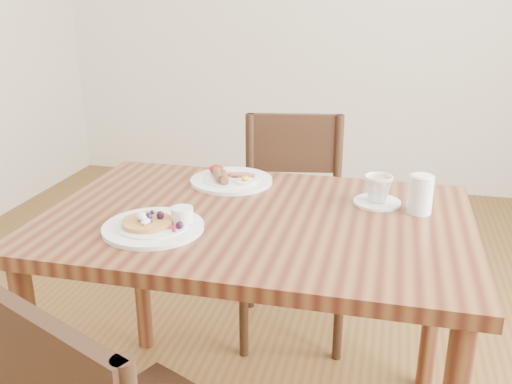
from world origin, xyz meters
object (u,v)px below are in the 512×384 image
teacup_saucer (378,191)px  chair_far (293,217)px  dining_table (256,247)px  breakfast_plate (230,179)px  water_glass (420,194)px  pancake_plate (155,225)px

teacup_saucer → chair_far: bearing=126.1°
dining_table → breakfast_plate: 0.32m
dining_table → teacup_saucer: (0.33, 0.18, 0.14)m
chair_far → teacup_saucer: chair_far is taller
breakfast_plate → teacup_saucer: size_ratio=1.93×
teacup_saucer → dining_table: bearing=-151.8°
dining_table → chair_far: bearing=90.3°
dining_table → chair_far: 0.65m
chair_far → water_glass: 0.74m
breakfast_plate → teacup_saucer: 0.49m
chair_far → breakfast_plate: (-0.15, -0.37, 0.27)m
chair_far → water_glass: chair_far is taller
teacup_saucer → water_glass: bearing=-20.5°
breakfast_plate → chair_far: bearing=68.4°
chair_far → pancake_plate: chair_far is taller
dining_table → water_glass: (0.45, 0.13, 0.15)m
chair_far → pancake_plate: (-0.23, -0.79, 0.27)m
pancake_plate → breakfast_plate: pancake_plate is taller
dining_table → water_glass: size_ratio=10.87×
chair_far → water_glass: (0.45, -0.50, 0.31)m
dining_table → pancake_plate: 0.31m
pancake_plate → water_glass: size_ratio=2.45×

